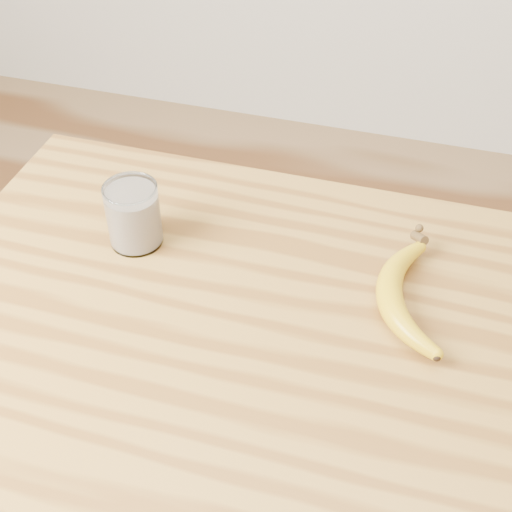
# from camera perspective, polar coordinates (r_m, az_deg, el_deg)

# --- Properties ---
(room) EXTENTS (4.04, 4.04, 2.70)m
(room) POSITION_cam_1_polar(r_m,az_deg,el_deg) (0.67, 7.03, 16.57)
(room) COLOR olive
(room) RESTS_ON ground
(table) EXTENTS (1.20, 0.80, 0.90)m
(table) POSITION_cam_1_polar(r_m,az_deg,el_deg) (1.06, 4.38, -12.87)
(table) COLOR olive
(table) RESTS_ON ground
(smoothie_glass) EXTENTS (0.08, 0.08, 0.10)m
(smoothie_glass) POSITION_cam_1_polar(r_m,az_deg,el_deg) (1.11, -9.77, 3.20)
(smoothie_glass) COLOR white
(smoothie_glass) RESTS_ON table
(banana) EXTENTS (0.18, 0.33, 0.04)m
(banana) POSITION_cam_1_polar(r_m,az_deg,el_deg) (1.03, 10.55, -3.07)
(banana) COLOR #C59B10
(banana) RESTS_ON table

